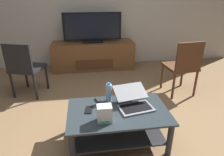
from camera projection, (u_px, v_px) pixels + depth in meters
The scene contains 11 objects.
ground_plane at pixel (117, 135), 2.31m from camera, with size 7.68×7.68×0.00m, color olive.
coffee_table at pixel (118, 121), 2.11m from camera, with size 1.05×0.64×0.40m.
media_cabinet at pixel (93, 55), 4.20m from camera, with size 1.68×0.52×0.57m.
television at pixel (92, 28), 3.95m from camera, with size 1.16×0.20×0.59m.
dining_chair at pixel (183, 65), 3.03m from camera, with size 0.48×0.48×0.88m.
side_chair at pixel (24, 67), 2.99m from camera, with size 0.55×0.55×0.87m.
laptop at pixel (134, 101), 2.12m from camera, with size 0.41×0.44×0.17m.
router_box at pixel (104, 114), 1.86m from camera, with size 0.14×0.11×0.17m.
water_bottle_near at pixel (109, 92), 2.20m from camera, with size 0.07×0.07×0.22m.
cell_phone at pixel (89, 110), 2.06m from camera, with size 0.07×0.14×0.01m, color black.
tv_remote at pixel (99, 101), 2.21m from camera, with size 0.04×0.16×0.02m, color #2D2D30.
Camera 1 is at (-0.32, -1.81, 1.55)m, focal length 31.72 mm.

